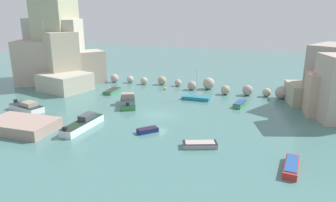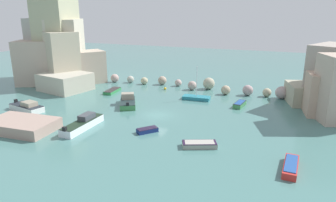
% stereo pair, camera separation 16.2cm
% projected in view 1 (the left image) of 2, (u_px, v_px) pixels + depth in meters
% --- Properties ---
extents(cove_water, '(160.00, 160.00, 0.00)m').
position_uv_depth(cove_water, '(157.00, 115.00, 43.89)').
color(cove_water, slate).
rests_on(cove_water, ground).
extents(cliff_headland_left, '(17.61, 15.74, 16.30)m').
position_uv_depth(cliff_headland_left, '(57.00, 54.00, 62.54)').
color(cliff_headland_left, '#B7A390').
rests_on(cliff_headland_left, ground).
extents(rock_breakwater, '(37.05, 4.58, 2.19)m').
position_uv_depth(rock_breakwater, '(200.00, 85.00, 57.56)').
color(rock_breakwater, '#BBAD98').
rests_on(rock_breakwater, ground).
extents(stone_dock, '(8.70, 5.73, 1.32)m').
position_uv_depth(stone_dock, '(21.00, 125.00, 38.16)').
color(stone_dock, tan).
rests_on(stone_dock, ground).
extents(channel_buoy, '(0.48, 0.48, 0.48)m').
position_uv_depth(channel_buoy, '(165.00, 89.00, 57.74)').
color(channel_buoy, gold).
rests_on(channel_buoy, cove_water).
extents(moored_boat_0, '(5.96, 3.21, 1.52)m').
position_uv_depth(moored_boat_0, '(27.00, 107.00, 45.52)').
color(moored_boat_0, white).
rests_on(moored_boat_0, cove_water).
extents(moored_boat_1, '(4.62, 5.85, 1.78)m').
position_uv_depth(moored_boat_1, '(128.00, 102.00, 48.21)').
color(moored_boat_1, '#3F844A').
rests_on(moored_boat_1, cove_water).
extents(moored_boat_2, '(4.61, 2.19, 5.58)m').
position_uv_depth(moored_boat_2, '(196.00, 98.00, 51.47)').
color(moored_boat_2, teal).
rests_on(moored_boat_2, cove_water).
extents(moored_boat_3, '(2.46, 2.65, 0.54)m').
position_uv_depth(moored_boat_3, '(148.00, 130.00, 37.65)').
color(moored_boat_3, navy).
rests_on(moored_boat_3, cove_water).
extents(moored_boat_4, '(1.92, 4.41, 0.54)m').
position_uv_depth(moored_boat_4, '(112.00, 91.00, 55.95)').
color(moored_boat_4, '#2F8647').
rests_on(moored_boat_4, cove_water).
extents(moored_boat_5, '(4.01, 2.82, 0.60)m').
position_uv_depth(moored_boat_5, '(200.00, 144.00, 33.60)').
color(moored_boat_5, gray).
rests_on(moored_boat_5, cove_water).
extents(moored_boat_6, '(1.43, 4.44, 0.73)m').
position_uv_depth(moored_boat_6, '(291.00, 166.00, 28.80)').
color(moored_boat_6, red).
rests_on(moored_boat_6, cove_water).
extents(moored_boat_7, '(1.59, 3.41, 0.70)m').
position_uv_depth(moored_boat_7, '(240.00, 104.00, 47.79)').
color(moored_boat_7, '#3D874C').
rests_on(moored_boat_7, cove_water).
extents(moored_boat_8, '(1.80, 6.93, 1.61)m').
position_uv_depth(moored_boat_8, '(83.00, 124.00, 38.83)').
color(moored_boat_8, white).
rests_on(moored_boat_8, cove_water).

